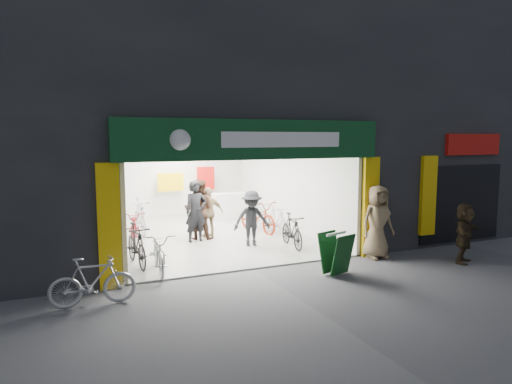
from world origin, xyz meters
TOP-DOWN VIEW (x-y plane):
  - ground at (0.00, 0.00)m, footprint 60.00×60.00m
  - building at (0.91, 4.99)m, footprint 17.00×10.27m
  - bike_left_front at (-2.10, 0.69)m, footprint 0.83×1.89m
  - bike_left_midfront at (-2.50, 1.39)m, footprint 0.61×1.76m
  - bike_left_midback at (-2.14, 3.99)m, footprint 0.93×1.91m
  - bike_left_back at (-1.80, 5.04)m, footprint 0.55×1.93m
  - bike_right_front at (1.80, 1.52)m, footprint 0.68×1.66m
  - bike_right_mid at (1.80, 3.88)m, footprint 1.01×2.08m
  - bike_right_back at (2.14, 3.18)m, footprint 0.50×1.62m
  - parked_bike at (-3.67, -0.93)m, footprint 1.57×0.51m
  - customer_a at (-0.49, 3.21)m, footprint 0.72×0.52m
  - customer_b at (-0.29, 3.57)m, footprint 1.11×1.01m
  - customer_c at (0.80, 2.05)m, footprint 1.11×0.73m
  - customer_d at (0.06, 3.70)m, footprint 0.93×0.39m
  - pedestrian_near at (3.30, -0.30)m, footprint 0.93×0.61m
  - pedestrian_far at (4.99, -1.53)m, footprint 1.40×1.12m
  - sandwich_board at (1.53, -1.09)m, footprint 0.76×0.77m

SIDE VIEW (x-z plane):
  - ground at x=0.00m, z-range 0.00..0.00m
  - parked_bike at x=-3.67m, z-range 0.00..0.93m
  - bike_left_midback at x=-2.14m, z-range 0.00..0.96m
  - bike_right_back at x=2.14m, z-range 0.00..0.96m
  - bike_left_front at x=-2.10m, z-range 0.00..0.97m
  - bike_right_front at x=1.80m, z-range 0.00..0.97m
  - sandwich_board at x=1.53m, z-range 0.05..0.99m
  - bike_left_midfront at x=-2.50m, z-range 0.00..1.04m
  - bike_right_mid at x=1.80m, z-range 0.00..1.05m
  - bike_left_back at x=-1.80m, z-range 0.00..1.16m
  - pedestrian_far at x=4.99m, z-range 0.00..1.49m
  - customer_d at x=0.06m, z-range 0.00..1.58m
  - customer_c at x=0.80m, z-range 0.00..1.61m
  - customer_a at x=-0.49m, z-range 0.00..1.84m
  - customer_b at x=-0.29m, z-range 0.00..1.84m
  - pedestrian_near at x=3.30m, z-range 0.00..1.89m
  - building at x=0.91m, z-range 0.31..8.31m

